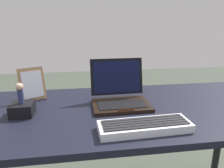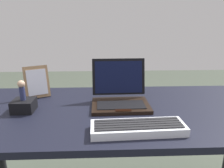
{
  "view_description": "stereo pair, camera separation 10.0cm",
  "coord_description": "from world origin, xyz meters",
  "px_view_note": "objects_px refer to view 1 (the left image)",
  "views": [
    {
      "loc": [
        -0.19,
        -0.91,
        1.16
      ],
      "look_at": [
        -0.05,
        0.04,
        0.87
      ],
      "focal_mm": 34.08,
      "sensor_mm": 36.0,
      "label": 1
    },
    {
      "loc": [
        -0.09,
        -0.92,
        1.16
      ],
      "look_at": [
        -0.05,
        0.04,
        0.87
      ],
      "focal_mm": 34.08,
      "sensor_mm": 36.0,
      "label": 2
    }
  ],
  "objects_px": {
    "external_keyboard": "(145,126)",
    "figurine_stand": "(22,109)",
    "laptop_front": "(120,96)",
    "figurine": "(20,92)",
    "photo_frame": "(32,84)"
  },
  "relations": [
    {
      "from": "external_keyboard",
      "to": "figurine_stand",
      "type": "bearing_deg",
      "value": 156.72
    },
    {
      "from": "laptop_front",
      "to": "figurine_stand",
      "type": "xyz_separation_m",
      "value": [
        -0.44,
        -0.06,
        -0.02
      ]
    },
    {
      "from": "figurine_stand",
      "to": "figurine",
      "type": "distance_m",
      "value": 0.08
    },
    {
      "from": "laptop_front",
      "to": "photo_frame",
      "type": "height_order",
      "value": "laptop_front"
    },
    {
      "from": "laptop_front",
      "to": "figurine",
      "type": "bearing_deg",
      "value": -172.06
    },
    {
      "from": "laptop_front",
      "to": "external_keyboard",
      "type": "xyz_separation_m",
      "value": [
        0.05,
        -0.27,
        -0.03
      ]
    },
    {
      "from": "laptop_front",
      "to": "external_keyboard",
      "type": "bearing_deg",
      "value": -80.35
    },
    {
      "from": "photo_frame",
      "to": "figurine",
      "type": "xyz_separation_m",
      "value": [
        -0.01,
        -0.18,
        0.02
      ]
    },
    {
      "from": "figurine_stand",
      "to": "figurine",
      "type": "height_order",
      "value": "figurine"
    },
    {
      "from": "photo_frame",
      "to": "external_keyboard",
      "type": "bearing_deg",
      "value": -39.33
    },
    {
      "from": "photo_frame",
      "to": "figurine_stand",
      "type": "distance_m",
      "value": 0.19
    },
    {
      "from": "laptop_front",
      "to": "figurine_stand",
      "type": "distance_m",
      "value": 0.45
    },
    {
      "from": "external_keyboard",
      "to": "photo_frame",
      "type": "relative_size",
      "value": 2.08
    },
    {
      "from": "figurine",
      "to": "figurine_stand",
      "type": "bearing_deg",
      "value": 90.0
    },
    {
      "from": "photo_frame",
      "to": "figurine",
      "type": "relative_size",
      "value": 1.86
    }
  ]
}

